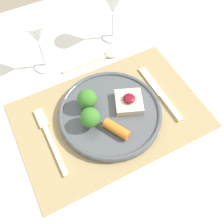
% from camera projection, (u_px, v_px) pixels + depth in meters
% --- Properties ---
extents(ground_plane, '(8.00, 8.00, 0.00)m').
position_uv_depth(ground_plane, '(111.00, 191.00, 1.32)').
color(ground_plane, gray).
extents(dining_table, '(1.54, 1.11, 0.73)m').
position_uv_depth(dining_table, '(110.00, 129.00, 0.77)').
color(dining_table, white).
rests_on(dining_table, ground_plane).
extents(placemat, '(0.49, 0.33, 0.00)m').
position_uv_depth(placemat, '(110.00, 116.00, 0.70)').
color(placemat, '#9E895B').
rests_on(placemat, dining_table).
extents(dinner_plate, '(0.27, 0.27, 0.08)m').
position_uv_depth(dinner_plate, '(110.00, 113.00, 0.68)').
color(dinner_plate, '#4C5156').
rests_on(dinner_plate, placemat).
extents(fork, '(0.02, 0.20, 0.01)m').
position_uv_depth(fork, '(49.00, 136.00, 0.66)').
color(fork, beige).
rests_on(fork, placemat).
extents(knife, '(0.02, 0.20, 0.01)m').
position_uv_depth(knife, '(163.00, 96.00, 0.73)').
color(knife, beige).
rests_on(knife, placemat).
extents(spoon, '(0.19, 0.04, 0.01)m').
position_uv_depth(spoon, '(103.00, 57.00, 0.81)').
color(spoon, beige).
rests_on(spoon, dining_table).
extents(wine_glass_near, '(0.07, 0.07, 0.16)m').
position_uv_depth(wine_glass_near, '(113.00, 6.00, 0.76)').
color(wine_glass_near, white).
rests_on(wine_glass_near, dining_table).
extents(wine_glass_far, '(0.07, 0.07, 0.17)m').
position_uv_depth(wine_glass_far, '(37.00, 35.00, 0.69)').
color(wine_glass_far, white).
rests_on(wine_glass_far, dining_table).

